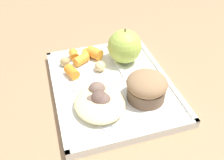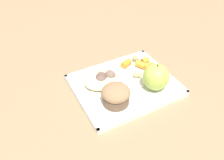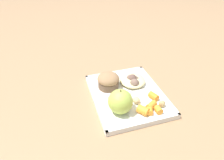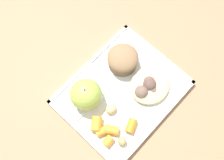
{
  "view_description": "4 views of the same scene",
  "coord_description": "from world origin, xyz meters",
  "px_view_note": "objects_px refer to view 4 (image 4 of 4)",
  "views": [
    {
      "loc": [
        0.42,
        -0.12,
        0.39
      ],
      "look_at": [
        0.05,
        -0.01,
        0.07
      ],
      "focal_mm": 40.35,
      "sensor_mm": 36.0,
      "label": 1
    },
    {
      "loc": [
        0.3,
        0.48,
        0.53
      ],
      "look_at": [
        0.05,
        0.01,
        0.06
      ],
      "focal_mm": 37.49,
      "sensor_mm": 36.0,
      "label": 2
    },
    {
      "loc": [
        -0.54,
        0.23,
        0.49
      ],
      "look_at": [
        0.06,
        0.04,
        0.05
      ],
      "focal_mm": 31.88,
      "sensor_mm": 36.0,
      "label": 3
    },
    {
      "loc": [
        -0.18,
        -0.13,
        0.77
      ],
      "look_at": [
        -0.0,
        0.03,
        0.06
      ],
      "focal_mm": 45.95,
      "sensor_mm": 36.0,
      "label": 4
    }
  ],
  "objects_px": {
    "lunch_tray": "(122,93)",
    "plastic_fork": "(158,84)",
    "green_apple": "(86,95)",
    "bran_muffin": "(123,59)"
  },
  "relations": [
    {
      "from": "lunch_tray",
      "to": "green_apple",
      "type": "bearing_deg",
      "value": 144.22
    },
    {
      "from": "lunch_tray",
      "to": "plastic_fork",
      "type": "height_order",
      "value": "lunch_tray"
    },
    {
      "from": "green_apple",
      "to": "plastic_fork",
      "type": "height_order",
      "value": "green_apple"
    },
    {
      "from": "lunch_tray",
      "to": "plastic_fork",
      "type": "xyz_separation_m",
      "value": [
        0.09,
        -0.06,
        0.01
      ]
    },
    {
      "from": "lunch_tray",
      "to": "green_apple",
      "type": "distance_m",
      "value": 0.11
    },
    {
      "from": "green_apple",
      "to": "plastic_fork",
      "type": "bearing_deg",
      "value": -34.83
    },
    {
      "from": "lunch_tray",
      "to": "bran_muffin",
      "type": "xyz_separation_m",
      "value": [
        0.06,
        0.06,
        0.04
      ]
    },
    {
      "from": "bran_muffin",
      "to": "plastic_fork",
      "type": "height_order",
      "value": "bran_muffin"
    },
    {
      "from": "green_apple",
      "to": "bran_muffin",
      "type": "distance_m",
      "value": 0.14
    },
    {
      "from": "lunch_tray",
      "to": "plastic_fork",
      "type": "bearing_deg",
      "value": -33.95
    }
  ]
}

